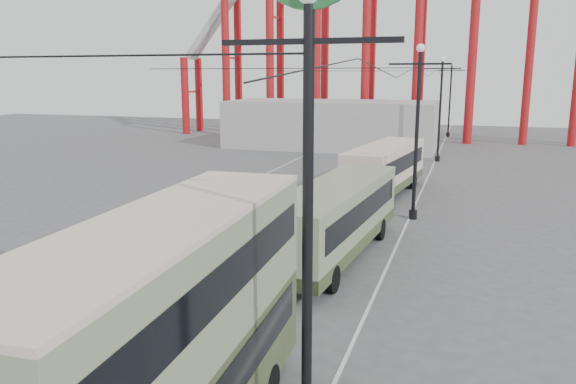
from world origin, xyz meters
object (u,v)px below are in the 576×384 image
(lamp_post_near, at_px, (309,68))
(pedestrian, at_px, (297,229))
(single_decker_green, at_px, (335,217))
(single_decker_cream, at_px, (385,167))
(double_decker_bus, at_px, (170,334))

(lamp_post_near, distance_m, pedestrian, 15.90)
(single_decker_green, height_order, single_decker_cream, single_decker_cream)
(single_decker_green, bearing_deg, pedestrian, 169.84)
(single_decker_green, relative_size, single_decker_cream, 1.07)
(double_decker_bus, height_order, pedestrian, double_decker_bus)
(single_decker_cream, bearing_deg, double_decker_bus, -82.50)
(lamp_post_near, relative_size, single_decker_green, 0.93)
(lamp_post_near, relative_size, single_decker_cream, 1.00)
(lamp_post_near, height_order, single_decker_green, lamp_post_near)
(double_decker_bus, bearing_deg, single_decker_cream, 87.42)
(lamp_post_near, height_order, double_decker_bus, lamp_post_near)
(lamp_post_near, xyz_separation_m, single_decker_cream, (-2.42, 26.74, -6.01))
(lamp_post_near, relative_size, pedestrian, 5.41)
(lamp_post_near, bearing_deg, double_decker_bus, -162.10)
(double_decker_bus, bearing_deg, single_decker_green, 87.80)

